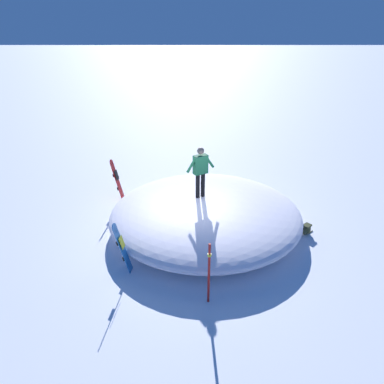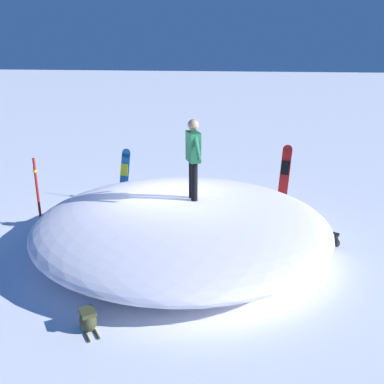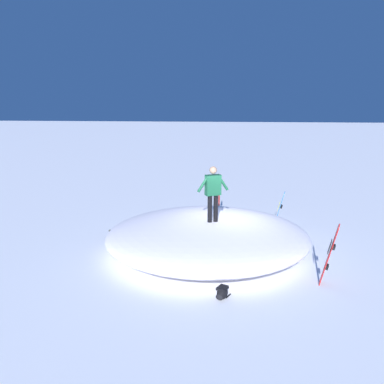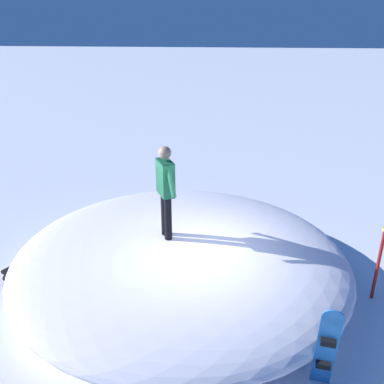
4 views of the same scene
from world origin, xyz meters
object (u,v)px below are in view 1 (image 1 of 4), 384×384
object	(u,v)px
backpack_far	(305,229)
trail_marker_pole	(208,272)
snowboarder_standing	(199,169)
snowboard_secondary_upright	(115,180)
backpack_near	(184,183)
snowboard_primary_upright	(121,247)

from	to	relation	value
backpack_far	trail_marker_pole	distance (m)	4.67
snowboarder_standing	snowboard_secondary_upright	distance (m)	3.87
snowboard_secondary_upright	backpack_near	distance (m)	3.00
snowboard_secondary_upright	snowboarder_standing	bearing A→B (deg)	-29.49
snowboarder_standing	trail_marker_pole	world-z (taller)	snowboarder_standing
backpack_near	trail_marker_pole	size ratio (longest dim) A/B	0.30
snowboarder_standing	snowboard_secondary_upright	world-z (taller)	snowboarder_standing
snowboarder_standing	backpack_far	world-z (taller)	snowboarder_standing
snowboarder_standing	backpack_near	bearing A→B (deg)	100.37
snowboard_primary_upright	trail_marker_pole	world-z (taller)	trail_marker_pole
snowboard_secondary_upright	trail_marker_pole	size ratio (longest dim) A/B	0.96
snowboard_primary_upright	backpack_near	world-z (taller)	snowboard_primary_upright
backpack_far	snowboard_secondary_upright	bearing A→B (deg)	159.31
snowboarder_standing	snowboard_primary_upright	xyz separation A→B (m)	(-2.21, -2.62, -1.25)
trail_marker_pole	snowboard_secondary_upright	bearing A→B (deg)	120.52
snowboard_primary_upright	trail_marker_pole	xyz separation A→B (m)	(2.34, -1.23, 0.13)
backpack_far	trail_marker_pole	bearing A→B (deg)	-137.35
backpack_near	snowboarder_standing	bearing A→B (deg)	-79.63
backpack_far	backpack_near	bearing A→B (deg)	137.43
snowboarder_standing	snowboard_primary_upright	bearing A→B (deg)	-130.14
snowboarder_standing	trail_marker_pole	size ratio (longest dim) A/B	1.00
backpack_far	trail_marker_pole	xyz separation A→B (m)	(-3.39, -3.12, 0.74)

